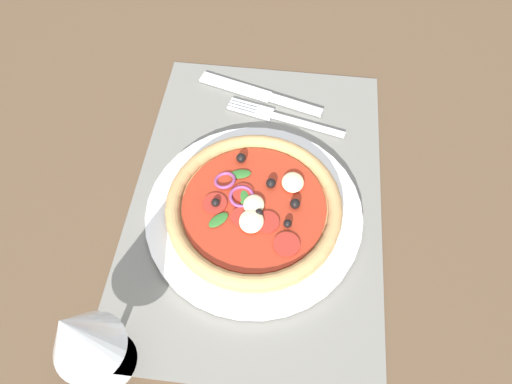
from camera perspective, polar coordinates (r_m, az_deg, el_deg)
The scene contains 7 objects.
ground_plane at distance 62.43cm, azimuth 0.10°, elevation -1.20°, with size 190.00×140.00×2.40cm, color brown.
placemat at distance 61.24cm, azimuth 0.10°, elevation -0.52°, with size 48.25×32.84×0.40cm, color slate.
plate at distance 58.90cm, azimuth 0.10°, elevation -2.68°, with size 27.57×27.57×1.30cm, color white.
pizza at distance 57.40cm, azimuth 0.10°, elevation -1.81°, with size 22.10×22.10×2.59cm.
fork at distance 69.16cm, azimuth 2.86°, elevation 9.28°, with size 5.72×17.85×0.44cm.
knife at distance 72.23cm, azimuth 0.36°, elevation 12.07°, with size 7.19×19.66×0.62cm.
wine_glass at distance 46.49cm, azimuth -21.19°, elevation -16.37°, with size 7.20×7.20×14.90cm.
Camera 1 is at (-32.12, -3.70, 52.21)cm, focal length 32.26 mm.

